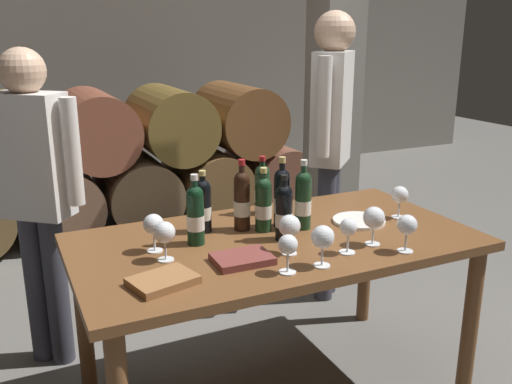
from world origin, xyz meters
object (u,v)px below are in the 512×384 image
wine_bottle_3 (262,189)px  wine_glass_8 (154,225)px  sommelier_presenting (331,131)px  tasting_notebook (163,281)px  taster_seated_left (35,184)px  wine_bottle_2 (203,205)px  leather_ledger (242,259)px  wine_glass_0 (165,233)px  wine_glass_2 (400,196)px  dining_table (276,257)px  wine_glass_4 (407,226)px  wine_bottle_0 (303,199)px  wine_glass_5 (348,229)px  serving_plate (359,221)px  wine_glass_1 (374,218)px  wine_bottle_6 (282,197)px  wine_bottle_5 (195,214)px  wine_bottle_4 (242,200)px  wine_bottle_1 (284,212)px  wine_glass_7 (323,238)px  wine_glass_3 (289,227)px  wine_glass_6 (288,246)px  wine_bottle_7 (263,204)px

wine_bottle_3 → wine_glass_8: wine_bottle_3 is taller
wine_glass_8 → wine_bottle_3: bearing=22.6°
sommelier_presenting → tasting_notebook: bearing=-142.9°
taster_seated_left → wine_bottle_2: bearing=-38.9°
leather_ledger → wine_glass_0: bearing=152.5°
wine_bottle_3 → wine_glass_2: wine_bottle_3 is taller
dining_table → wine_glass_4: size_ratio=11.01×
wine_bottle_0 → wine_glass_5: wine_bottle_0 is taller
wine_glass_5 → serving_plate: bearing=48.0°
wine_bottle_3 → wine_glass_1: bearing=-67.3°
wine_bottle_2 → sommelier_presenting: (0.99, 0.55, 0.16)m
wine_bottle_6 → wine_bottle_5: bearing=-174.4°
wine_bottle_4 → wine_bottle_1: bearing=-59.8°
wine_glass_4 → leather_ledger: 0.66m
wine_glass_4 → serving_plate: size_ratio=0.64×
wine_bottle_0 → wine_glass_7: 0.42m
wine_glass_3 → taster_seated_left: size_ratio=0.10×
wine_bottle_5 → wine_glass_4: (0.73, -0.44, -0.02)m
dining_table → sommelier_presenting: (0.74, 0.75, 0.37)m
wine_glass_6 → leather_ledger: bearing=125.0°
taster_seated_left → wine_glass_3: bearing=-46.4°
dining_table → wine_glass_5: bearing=-56.5°
wine_bottle_6 → wine_bottle_7: size_ratio=1.12×
wine_glass_0 → wine_glass_5: wine_glass_0 is taller
wine_bottle_1 → wine_glass_1: bearing=-34.4°
wine_bottle_5 → wine_glass_3: size_ratio=1.84×
wine_glass_8 → wine_glass_4: bearing=-25.3°
wine_bottle_3 → wine_glass_6: bearing=-108.1°
dining_table → wine_glass_0: (-0.49, -0.04, 0.20)m
dining_table → wine_glass_0: size_ratio=10.85×
wine_bottle_7 → taster_seated_left: size_ratio=0.18×
wine_bottle_6 → serving_plate: size_ratio=1.33×
wine_glass_4 → sommelier_presenting: (0.35, 1.11, 0.17)m
dining_table → wine_glass_8: 0.55m
wine_bottle_6 → tasting_notebook: (-0.65, -0.36, -0.12)m
wine_glass_1 → wine_glass_5: bearing=-168.0°
wine_glass_6 → sommelier_presenting: size_ratio=0.09×
wine_bottle_7 → wine_glass_4: wine_bottle_7 is taller
wine_bottle_7 → wine_glass_8: size_ratio=1.82×
wine_bottle_2 → wine_glass_5: bearing=-47.7°
wine_bottle_7 → serving_plate: (0.45, -0.09, -0.12)m
wine_glass_0 → wine_bottle_6: bearing=15.0°
wine_glass_3 → wine_glass_5: 0.23m
wine_bottle_7 → wine_glass_7: (0.03, -0.44, -0.01)m
wine_bottle_1 → wine_glass_3: (-0.05, -0.15, -0.01)m
dining_table → leather_ledger: 0.31m
wine_glass_2 → tasting_notebook: 1.23m
sommelier_presenting → wine_glass_5: bearing=-118.9°
wine_bottle_1 → tasting_notebook: 0.63m
wine_bottle_6 → wine_glass_3: size_ratio=1.98×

